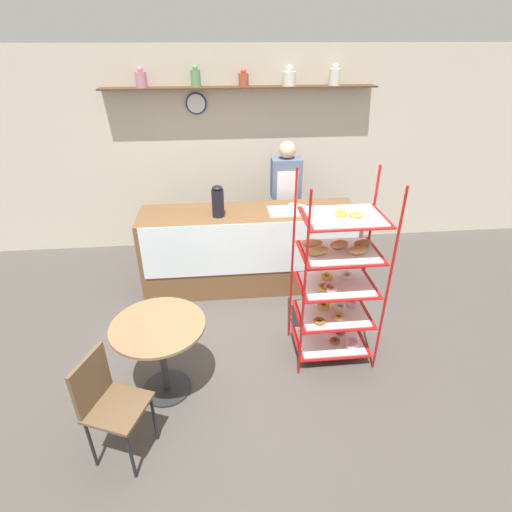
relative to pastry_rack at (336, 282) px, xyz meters
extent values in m
plane|color=#4C4742|center=(-0.68, 0.09, -0.82)|extent=(14.00, 14.00, 0.00)
cube|color=beige|center=(-0.68, 2.56, 0.53)|extent=(10.00, 0.06, 2.70)
cube|color=#4C331E|center=(-0.68, 2.41, 1.39)|extent=(3.47, 0.24, 0.02)
cylinder|color=#CC7F99|center=(-1.89, 2.41, 1.49)|extent=(0.14, 0.14, 0.18)
sphere|color=#CC7F99|center=(-1.89, 2.41, 1.60)|extent=(0.07, 0.07, 0.07)
cylinder|color=#669966|center=(-1.24, 2.41, 1.49)|extent=(0.12, 0.12, 0.20)
sphere|color=#669966|center=(-1.24, 2.41, 1.61)|extent=(0.07, 0.07, 0.07)
cylinder|color=#B24C33|center=(-0.65, 2.41, 1.47)|extent=(0.12, 0.12, 0.15)
sphere|color=#B24C33|center=(-0.65, 2.41, 1.57)|extent=(0.07, 0.07, 0.07)
cylinder|color=silver|center=(-0.07, 2.41, 1.48)|extent=(0.17, 0.17, 0.17)
sphere|color=silver|center=(-0.07, 2.41, 1.59)|extent=(0.09, 0.09, 0.09)
cylinder|color=silver|center=(0.51, 2.41, 1.49)|extent=(0.14, 0.14, 0.20)
sphere|color=silver|center=(0.51, 2.41, 1.62)|extent=(0.08, 0.08, 0.08)
cylinder|color=navy|center=(-1.25, 2.52, 1.19)|extent=(0.27, 0.03, 0.27)
cylinder|color=white|center=(-1.25, 2.50, 1.19)|extent=(0.23, 0.00, 0.23)
cube|color=brown|center=(-0.68, 1.32, -0.33)|extent=(2.55, 0.67, 0.99)
cube|color=silver|center=(-0.68, 0.98, -0.15)|extent=(2.45, 0.01, 0.63)
cylinder|color=#B71414|center=(-0.36, -0.27, 0.08)|extent=(0.02, 0.02, 1.81)
cylinder|color=#B71414|center=(0.36, -0.27, 0.08)|extent=(0.02, 0.02, 1.81)
cylinder|color=#B71414|center=(-0.36, 0.27, 0.08)|extent=(0.02, 0.02, 1.81)
cylinder|color=#B71414|center=(0.36, 0.27, 0.08)|extent=(0.02, 0.02, 1.81)
cube|color=#B71414|center=(0.00, 0.00, -0.70)|extent=(0.69, 0.52, 0.01)
cube|color=white|center=(0.00, 0.00, -0.69)|extent=(0.61, 0.46, 0.01)
torus|color=#EAB2C1|center=(0.18, -0.11, -0.67)|extent=(0.11, 0.11, 0.04)
torus|color=#EAB2C1|center=(-0.23, 0.16, -0.67)|extent=(0.10, 0.10, 0.03)
torus|color=brown|center=(0.13, 0.10, -0.67)|extent=(0.11, 0.11, 0.03)
torus|color=brown|center=(0.04, -0.04, -0.67)|extent=(0.11, 0.11, 0.03)
torus|color=#EAB2C1|center=(0.20, -0.08, -0.67)|extent=(0.14, 0.14, 0.04)
cube|color=#B71414|center=(0.00, 0.00, -0.37)|extent=(0.69, 0.52, 0.01)
cube|color=white|center=(0.00, 0.00, -0.36)|extent=(0.61, 0.46, 0.01)
torus|color=gold|center=(-0.07, 0.10, -0.33)|extent=(0.12, 0.12, 0.04)
torus|color=silver|center=(0.09, 0.07, -0.33)|extent=(0.13, 0.13, 0.04)
torus|color=#EAB2C1|center=(0.22, 0.12, -0.34)|extent=(0.13, 0.13, 0.03)
torus|color=brown|center=(-0.16, -0.13, -0.33)|extent=(0.11, 0.11, 0.03)
torus|color=tan|center=(0.03, -0.09, -0.33)|extent=(0.11, 0.11, 0.04)
cube|color=#B71414|center=(0.00, 0.00, -0.03)|extent=(0.69, 0.52, 0.01)
cube|color=white|center=(0.00, 0.00, -0.02)|extent=(0.61, 0.46, 0.01)
torus|color=#EAB2C1|center=(-0.08, -0.09, 0.00)|extent=(0.13, 0.13, 0.03)
torus|color=brown|center=(-0.13, -0.08, 0.00)|extent=(0.11, 0.11, 0.03)
torus|color=silver|center=(0.13, 0.10, 0.00)|extent=(0.12, 0.12, 0.03)
torus|color=gold|center=(-0.13, -0.08, 0.00)|extent=(0.12, 0.12, 0.03)
torus|color=gold|center=(-0.07, 0.10, 0.00)|extent=(0.11, 0.11, 0.04)
cube|color=#B71414|center=(0.00, 0.00, 0.30)|extent=(0.69, 0.52, 0.01)
cube|color=white|center=(0.00, 0.00, 0.31)|extent=(0.61, 0.46, 0.01)
ellipsoid|color=olive|center=(0.22, 0.06, 0.35)|extent=(0.18, 0.11, 0.06)
ellipsoid|color=tan|center=(-0.23, 0.11, 0.35)|extent=(0.20, 0.09, 0.07)
ellipsoid|color=tan|center=(0.00, 0.05, 0.36)|extent=(0.19, 0.13, 0.07)
ellipsoid|color=#B27F47|center=(0.13, -0.07, 0.36)|extent=(0.18, 0.11, 0.08)
ellipsoid|color=#B27F47|center=(-0.22, -0.05, 0.36)|extent=(0.22, 0.13, 0.08)
cube|color=#B71414|center=(0.00, 0.00, 0.64)|extent=(0.69, 0.52, 0.01)
cube|color=white|center=(0.00, 0.00, 0.65)|extent=(0.61, 0.46, 0.01)
torus|color=gold|center=(-0.03, 0.00, 0.67)|extent=(0.11, 0.11, 0.03)
torus|color=silver|center=(-0.22, -0.09, 0.67)|extent=(0.12, 0.12, 0.04)
torus|color=tan|center=(0.09, -0.03, 0.67)|extent=(0.12, 0.12, 0.03)
cube|color=#282833|center=(-0.15, 1.93, -0.36)|extent=(0.23, 0.19, 0.92)
cube|color=slate|center=(-0.15, 1.93, 0.35)|extent=(0.38, 0.22, 0.51)
cube|color=silver|center=(-0.15, 1.82, 0.26)|extent=(0.27, 0.01, 0.43)
sphere|color=beige|center=(-0.15, 1.93, 0.72)|extent=(0.21, 0.21, 0.21)
cylinder|color=#262628|center=(-1.57, -0.34, -0.81)|extent=(0.43, 0.43, 0.02)
cylinder|color=#333338|center=(-1.57, -0.34, -0.46)|extent=(0.06, 0.06, 0.69)
cylinder|color=olive|center=(-1.57, -0.34, -0.10)|extent=(0.78, 0.78, 0.02)
cylinder|color=black|center=(-1.72, -1.15, -0.59)|extent=(0.02, 0.02, 0.47)
cylinder|color=black|center=(-1.60, -0.85, -0.59)|extent=(0.02, 0.02, 0.47)
cylinder|color=black|center=(-2.02, -1.03, -0.59)|extent=(0.02, 0.02, 0.47)
cylinder|color=black|center=(-1.90, -0.73, -0.59)|extent=(0.02, 0.02, 0.47)
cube|color=brown|center=(-1.81, -0.94, -0.34)|extent=(0.49, 0.49, 0.03)
cube|color=brown|center=(-1.97, -0.87, -0.13)|extent=(0.16, 0.35, 0.40)
cylinder|color=black|center=(-1.04, 1.22, 0.32)|extent=(0.14, 0.14, 0.31)
ellipsoid|color=black|center=(-1.04, 1.22, 0.50)|extent=(0.12, 0.12, 0.05)
cube|color=silver|center=(-0.23, 1.27, 0.17)|extent=(0.46, 0.34, 0.01)
torus|color=#EAB2C1|center=(-0.11, 1.35, 0.20)|extent=(0.11, 0.11, 0.04)
torus|color=#EAB2C1|center=(-0.16, 1.38, 0.20)|extent=(0.12, 0.12, 0.03)
torus|color=tan|center=(-0.15, 1.33, 0.20)|extent=(0.12, 0.12, 0.04)
torus|color=#EAB2C1|center=(-0.15, 1.29, 0.20)|extent=(0.13, 0.13, 0.04)
torus|color=silver|center=(-0.15, 1.23, 0.20)|extent=(0.11, 0.11, 0.04)
torus|color=silver|center=(-0.20, 1.26, 0.20)|extent=(0.13, 0.13, 0.04)
camera|label=1|loc=(-1.03, -2.96, 1.97)|focal=28.00mm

